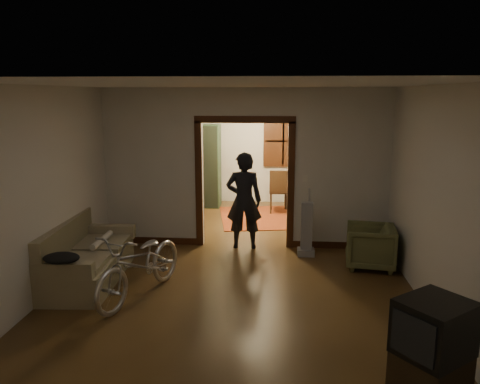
# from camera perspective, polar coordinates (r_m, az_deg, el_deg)

# --- Properties ---
(floor) EXTENTS (5.00, 8.50, 0.01)m
(floor) POSITION_cam_1_polar(r_m,az_deg,el_deg) (7.85, 0.18, -8.15)
(floor) COLOR #362311
(floor) RESTS_ON ground
(ceiling) EXTENTS (5.00, 8.50, 0.01)m
(ceiling) POSITION_cam_1_polar(r_m,az_deg,el_deg) (7.38, 0.20, 12.75)
(ceiling) COLOR white
(ceiling) RESTS_ON floor
(wall_back) EXTENTS (5.00, 0.02, 2.80)m
(wall_back) POSITION_cam_1_polar(r_m,az_deg,el_deg) (11.69, 1.83, 5.54)
(wall_back) COLOR beige
(wall_back) RESTS_ON floor
(wall_left) EXTENTS (0.02, 8.50, 2.80)m
(wall_left) POSITION_cam_1_polar(r_m,az_deg,el_deg) (8.07, -17.81, 2.12)
(wall_left) COLOR beige
(wall_left) RESTS_ON floor
(wall_right) EXTENTS (0.02, 8.50, 2.80)m
(wall_right) POSITION_cam_1_polar(r_m,az_deg,el_deg) (7.71, 19.06, 1.60)
(wall_right) COLOR beige
(wall_right) RESTS_ON floor
(partition_wall) EXTENTS (5.00, 0.14, 2.80)m
(partition_wall) POSITION_cam_1_polar(r_m,az_deg,el_deg) (8.22, 0.60, 2.86)
(partition_wall) COLOR beige
(partition_wall) RESTS_ON floor
(door_casing) EXTENTS (1.74, 0.20, 2.32)m
(door_casing) POSITION_cam_1_polar(r_m,az_deg,el_deg) (8.28, 0.59, 0.81)
(door_casing) COLOR #361A0C
(door_casing) RESTS_ON floor
(far_window) EXTENTS (0.98, 0.06, 1.28)m
(far_window) POSITION_cam_1_polar(r_m,az_deg,el_deg) (11.62, 5.30, 6.20)
(far_window) COLOR black
(far_window) RESTS_ON wall_back
(chandelier) EXTENTS (0.24, 0.24, 0.24)m
(chandelier) POSITION_cam_1_polar(r_m,az_deg,el_deg) (9.87, 1.35, 9.91)
(chandelier) COLOR #FFE0A5
(chandelier) RESTS_ON ceiling
(light_switch) EXTENTS (0.08, 0.01, 0.12)m
(light_switch) POSITION_cam_1_polar(r_m,az_deg,el_deg) (8.17, 7.93, 1.62)
(light_switch) COLOR silver
(light_switch) RESTS_ON partition_wall
(sofa) EXTENTS (0.96, 1.94, 0.87)m
(sofa) POSITION_cam_1_polar(r_m,az_deg,el_deg) (7.18, -18.06, -7.02)
(sofa) COLOR #716B4B
(sofa) RESTS_ON floor
(rolled_paper) EXTENTS (0.09, 0.73, 0.09)m
(rolled_paper) POSITION_cam_1_polar(r_m,az_deg,el_deg) (7.38, -16.49, -5.64)
(rolled_paper) COLOR beige
(rolled_paper) RESTS_ON sofa
(jacket) EXTENTS (0.45, 0.34, 0.13)m
(jacket) POSITION_cam_1_polar(r_m,az_deg,el_deg) (6.30, -20.95, -7.52)
(jacket) COLOR black
(jacket) RESTS_ON sofa
(bicycle) EXTENTS (1.18, 1.90, 0.94)m
(bicycle) POSITION_cam_1_polar(r_m,az_deg,el_deg) (6.44, -11.98, -8.52)
(bicycle) COLOR silver
(bicycle) RESTS_ON floor
(armchair) EXTENTS (0.84, 0.82, 0.68)m
(armchair) POSITION_cam_1_polar(r_m,az_deg,el_deg) (7.67, 15.56, -6.40)
(armchair) COLOR brown
(armchair) RESTS_ON floor
(tv_stand) EXTENTS (0.74, 0.73, 0.50)m
(tv_stand) POSITION_cam_1_polar(r_m,az_deg,el_deg) (4.70, 22.10, -20.34)
(tv_stand) COLOR black
(tv_stand) RESTS_ON floor
(crt_tv) EXTENTS (0.76, 0.75, 0.49)m
(crt_tv) POSITION_cam_1_polar(r_m,az_deg,el_deg) (4.47, 22.60, -15.05)
(crt_tv) COLOR black
(crt_tv) RESTS_ON tv_stand
(vacuum) EXTENTS (0.31, 0.27, 0.92)m
(vacuum) POSITION_cam_1_polar(r_m,az_deg,el_deg) (7.96, 8.11, -4.49)
(vacuum) COLOR gray
(vacuum) RESTS_ON floor
(person) EXTENTS (0.64, 0.43, 1.71)m
(person) POSITION_cam_1_polar(r_m,az_deg,el_deg) (8.18, 0.48, -1.06)
(person) COLOR black
(person) RESTS_ON floor
(oriental_rug) EXTENTS (1.87, 2.27, 0.02)m
(oriental_rug) POSITION_cam_1_polar(r_m,az_deg,el_deg) (10.37, 2.07, -3.12)
(oriental_rug) COLOR maroon
(oriental_rug) RESTS_ON floor
(locker) EXTENTS (1.00, 0.56, 1.98)m
(locker) POSITION_cam_1_polar(r_m,az_deg,el_deg) (11.32, -4.97, 3.21)
(locker) COLOR #213723
(locker) RESTS_ON floor
(globe) EXTENTS (0.27, 0.27, 0.27)m
(globe) POSITION_cam_1_polar(r_m,az_deg,el_deg) (11.22, -5.05, 8.01)
(globe) COLOR #1E5972
(globe) RESTS_ON locker
(desk) EXTENTS (1.01, 0.69, 0.68)m
(desk) POSITION_cam_1_polar(r_m,az_deg,el_deg) (11.27, 7.69, -0.25)
(desk) COLOR black
(desk) RESTS_ON floor
(desk_chair) EXTENTS (0.53, 0.53, 1.01)m
(desk_chair) POSITION_cam_1_polar(r_m,az_deg,el_deg) (10.76, 4.82, 0.12)
(desk_chair) COLOR black
(desk_chair) RESTS_ON floor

